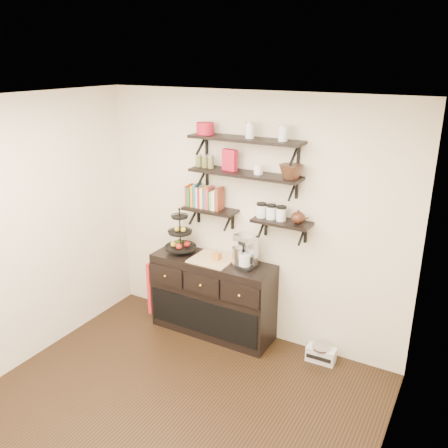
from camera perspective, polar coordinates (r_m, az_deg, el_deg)
floor at (r=4.49m, az=-8.08°, el=-22.75°), size 3.50×3.50×0.00m
ceiling at (r=3.35m, az=-10.32°, el=13.92°), size 3.50×3.50×0.02m
back_wall at (r=5.10m, az=3.10°, el=0.49°), size 3.50×0.02×2.70m
left_wall at (r=4.94m, az=-25.29°, el=-2.08°), size 0.02×3.50×2.70m
right_wall at (r=3.09m, az=18.34°, el=-14.11°), size 0.02×3.50×2.70m
shelf_top at (r=4.77m, az=2.58°, el=10.11°), size 1.20×0.27×0.23m
shelf_mid at (r=4.83m, az=2.52°, el=6.01°), size 1.20×0.27×0.23m
shelf_low_left at (r=5.16m, az=-1.64°, el=1.68°), size 0.60×0.25×0.23m
shelf_low_right at (r=4.81m, az=6.98°, el=0.17°), size 0.60×0.25×0.23m
cookbooks at (r=5.15m, az=-2.17°, el=3.22°), size 0.43×0.15×0.26m
glass_canisters at (r=4.82m, az=5.70°, el=1.37°), size 0.32×0.10×0.13m
sideboard at (r=5.41m, az=-1.35°, el=-8.68°), size 1.40×0.50×0.92m
fruit_stand at (r=5.36m, az=-5.24°, el=-1.70°), size 0.35×0.35×0.51m
candle at (r=5.17m, az=-0.88°, el=-3.89°), size 0.08×0.08×0.08m
coffee_maker at (r=4.99m, az=2.76°, el=-3.29°), size 0.24×0.23×0.37m
thermal_carafe at (r=5.01m, az=1.61°, el=-3.99°), size 0.11×0.11×0.22m
apron at (r=5.71m, az=-8.24°, el=-7.26°), size 0.04×0.27×0.64m
radio at (r=5.21m, az=11.58°, el=-15.05°), size 0.30×0.21×0.18m
recipe_box at (r=4.88m, az=0.68°, el=7.71°), size 0.17×0.09×0.22m
walnut_bowl at (r=4.61m, az=8.09°, el=6.25°), size 0.24×0.24×0.13m
ramekins at (r=4.75m, az=4.16°, el=6.56°), size 0.09×0.09×0.10m
teapot at (r=4.72m, az=8.92°, el=0.89°), size 0.21×0.17×0.14m
red_pot at (r=4.97m, az=-2.27°, el=11.42°), size 0.18×0.18×0.12m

